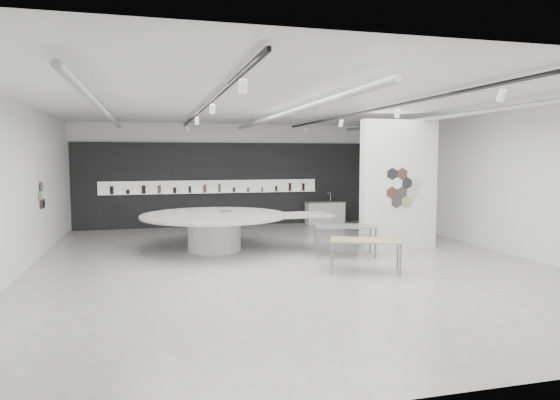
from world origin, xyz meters
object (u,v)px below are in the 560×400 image
object	(u,v)px
display_island	(218,227)
sample_table_stone	(345,228)
sample_table_wood	(365,242)
kitchen_counter	(325,213)
partition_column	(399,185)

from	to	relation	value
display_island	sample_table_stone	distance (m)	3.49
sample_table_wood	kitchen_counter	size ratio (longest dim) A/B	1.15
sample_table_wood	display_island	bearing A→B (deg)	130.45
sample_table_wood	kitchen_counter	xyz separation A→B (m)	(1.88, 7.90, -0.25)
sample_table_wood	sample_table_stone	bearing A→B (deg)	82.52
partition_column	sample_table_stone	xyz separation A→B (m)	(-1.83, -0.59, -1.07)
display_island	sample_table_wood	world-z (taller)	display_island
sample_table_wood	kitchen_counter	world-z (taller)	kitchen_counter
sample_table_wood	partition_column	bearing A→B (deg)	49.11
partition_column	display_island	world-z (taller)	partition_column
display_island	sample_table_stone	world-z (taller)	display_island
display_island	kitchen_counter	size ratio (longest dim) A/B	3.45
sample_table_stone	kitchen_counter	world-z (taller)	kitchen_counter
kitchen_counter	sample_table_stone	bearing A→B (deg)	-104.41
display_island	sample_table_stone	bearing A→B (deg)	-28.62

